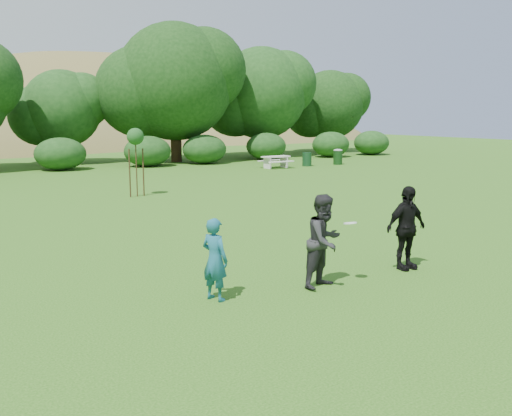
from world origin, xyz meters
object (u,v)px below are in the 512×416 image
at_px(player_teal, 215,259).
at_px(sapling, 135,138).
at_px(player_black, 406,228).
at_px(picnic_table, 276,160).
at_px(trash_can_lidded, 338,156).
at_px(player_grey, 325,241).
at_px(trash_can_near, 307,159).

xyz_separation_m(player_teal, sapling, (3.94, 13.39, 1.63)).
xyz_separation_m(player_teal, player_black, (4.62, -0.52, 0.16)).
relative_size(picnic_table, trash_can_lidded, 1.71).
relative_size(player_teal, player_black, 0.83).
height_order(player_grey, sapling, sapling).
relative_size(player_black, trash_can_lidded, 1.80).
height_order(player_black, trash_can_lidded, player_black).
relative_size(sapling, trash_can_lidded, 2.71).
bearing_deg(trash_can_near, player_teal, -132.59).
relative_size(player_teal, picnic_table, 0.87).
height_order(player_teal, player_black, player_black).
bearing_deg(player_black, sapling, 95.51).
bearing_deg(player_black, player_grey, -177.55).
height_order(player_grey, trash_can_lidded, player_grey).
bearing_deg(trash_can_near, player_black, -123.88).
height_order(player_teal, trash_can_near, player_teal).
bearing_deg(player_black, picnic_table, 63.92).
xyz_separation_m(sapling, picnic_table, (12.00, 6.68, -1.90)).
distance_m(player_grey, sapling, 14.08).
xyz_separation_m(player_black, trash_can_lidded, (16.23, 20.27, -0.40)).
bearing_deg(sapling, player_teal, -106.39).
height_order(player_teal, trash_can_lidded, player_teal).
bearing_deg(sapling, player_black, -87.22).
bearing_deg(picnic_table, player_teal, -128.45).
bearing_deg(trash_can_lidded, sapling, -159.40).
relative_size(player_black, trash_can_near, 2.10).
bearing_deg(sapling, picnic_table, 29.10).
relative_size(player_teal, trash_can_near, 1.74).
bearing_deg(trash_can_near, player_grey, -128.22).
distance_m(player_teal, trash_can_near, 27.22).
distance_m(player_black, trash_can_lidded, 25.97).
relative_size(player_grey, trash_can_lidded, 1.80).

